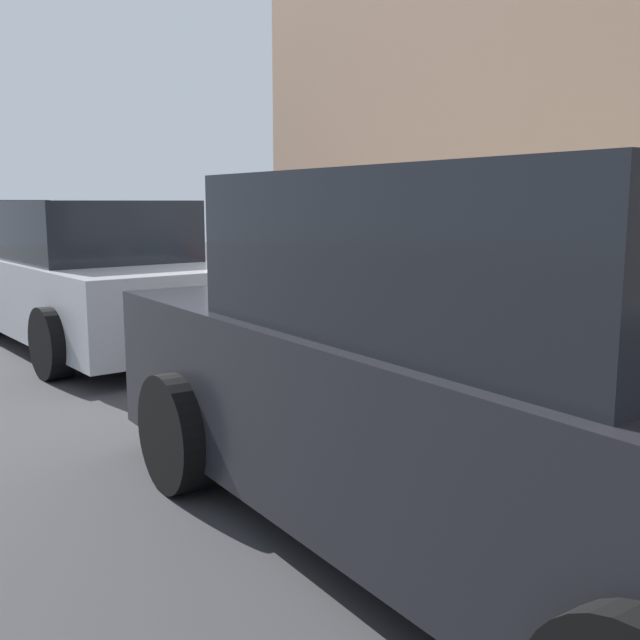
{
  "coord_description": "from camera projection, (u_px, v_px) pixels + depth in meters",
  "views": [
    {
      "loc": [
        -5.5,
        4.26,
        1.54
      ],
      "look_at": [
        -0.21,
        0.56,
        0.49
      ],
      "focal_mm": 41.34,
      "sensor_mm": 36.0,
      "label": 1
    }
  ],
  "objects": [
    {
      "name": "bollard_post",
      "position": [
        236.0,
        269.0,
        10.19
      ],
      "size": [
        0.17,
        0.17,
        0.95
      ],
      "primitive_type": "cylinder",
      "color": "brown",
      "rests_on": "sidewalk_curb"
    },
    {
      "name": "fire_hydrant",
      "position": [
        263.0,
        274.0,
        9.88
      ],
      "size": [
        0.39,
        0.21,
        0.83
      ],
      "color": "#D89E0C",
      "rests_on": "sidewalk_curb"
    },
    {
      "name": "suitcase_teal_8",
      "position": [
        387.0,
        304.0,
        7.9
      ],
      "size": [
        0.45,
        0.23,
        0.82
      ],
      "color": "#0F606B",
      "rests_on": "sidewalk_curb"
    },
    {
      "name": "suitcase_red_11",
      "position": [
        305.0,
        284.0,
        9.12
      ],
      "size": [
        0.44,
        0.22,
        1.01
      ],
      "color": "red",
      "rests_on": "sidewalk_curb"
    },
    {
      "name": "ground_plane",
      "position": [
        355.0,
        362.0,
        7.1
      ],
      "size": [
        40.0,
        40.0,
        0.0
      ],
      "primitive_type": "plane",
      "color": "#333335"
    },
    {
      "name": "suitcase_maroon_10",
      "position": [
        325.0,
        297.0,
        8.69
      ],
      "size": [
        0.5,
        0.27,
        0.75
      ],
      "color": "maroon",
      "rests_on": "sidewalk_curb"
    },
    {
      "name": "parked_car_charcoal_0",
      "position": [
        501.0,
        376.0,
        3.25
      ],
      "size": [
        4.46,
        2.19,
        1.66
      ],
      "color": "black",
      "rests_on": "ground_plane"
    },
    {
      "name": "suitcase_red_4",
      "position": [
        519.0,
        328.0,
        6.33
      ],
      "size": [
        0.4,
        0.27,
        0.89
      ],
      "color": "red",
      "rests_on": "sidewalk_curb"
    },
    {
      "name": "suitcase_navy_2",
      "position": [
        618.0,
        336.0,
        5.65
      ],
      "size": [
        0.46,
        0.25,
        0.98
      ],
      "color": "navy",
      "rests_on": "sidewalk_curb"
    },
    {
      "name": "sidewalk_curb",
      "position": [
        527.0,
        330.0,
        8.5
      ],
      "size": [
        18.0,
        5.0,
        0.14
      ],
      "primitive_type": "cube",
      "color": "gray",
      "rests_on": "ground_plane"
    },
    {
      "name": "suitcase_black_7",
      "position": [
        419.0,
        313.0,
        7.47
      ],
      "size": [
        0.49,
        0.24,
        0.83
      ],
      "color": "black",
      "rests_on": "sidewalk_curb"
    },
    {
      "name": "suitcase_navy_9",
      "position": [
        350.0,
        302.0,
        8.25
      ],
      "size": [
        0.47,
        0.25,
        0.62
      ],
      "color": "navy",
      "rests_on": "sidewalk_curb"
    },
    {
      "name": "parked_car_silver_1",
      "position": [
        89.0,
        277.0,
        7.91
      ],
      "size": [
        4.48,
        2.14,
        1.54
      ],
      "color": "#B2B5BA",
      "rests_on": "ground_plane"
    },
    {
      "name": "suitcase_maroon_3",
      "position": [
        566.0,
        326.0,
        6.01
      ],
      "size": [
        0.36,
        0.25,
        1.1
      ],
      "color": "maroon",
      "rests_on": "sidewalk_curb"
    },
    {
      "name": "suitcase_olive_5",
      "position": [
        488.0,
        317.0,
        6.72
      ],
      "size": [
        0.37,
        0.23,
        1.02
      ],
      "color": "#59601E",
      "rests_on": "sidewalk_curb"
    },
    {
      "name": "suitcase_silver_6",
      "position": [
        448.0,
        312.0,
        7.02
      ],
      "size": [
        0.38,
        0.21,
        0.91
      ],
      "color": "#9EA0A8",
      "rests_on": "sidewalk_curb"
    }
  ]
}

